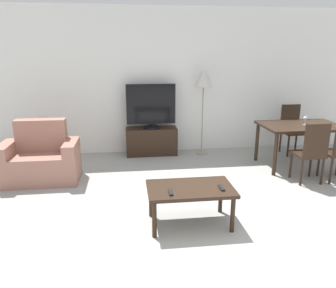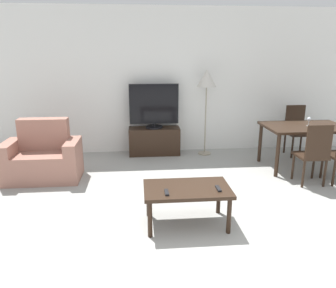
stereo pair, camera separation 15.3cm
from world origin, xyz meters
TOP-DOWN VIEW (x-y plane):
  - ground_plane at (0.00, 0.00)m, footprint 18.00×18.00m
  - wall_back at (0.00, 3.69)m, footprint 7.93×0.06m
  - armchair at (-2.15, 2.33)m, footprint 1.11×0.64m
  - tv_stand at (-0.40, 3.44)m, footprint 0.96×0.37m
  - tv at (-0.40, 3.44)m, footprint 0.91×0.32m
  - coffee_table at (-0.17, 0.76)m, footprint 0.96×0.58m
  - dining_table at (2.05, 2.46)m, footprint 1.32×0.87m
  - dining_chair_near at (1.82, 1.72)m, footprint 0.40×0.40m
  - dining_chair_far at (2.28, 3.21)m, footprint 0.40×0.40m
  - floor_lamp at (0.56, 3.36)m, footprint 0.35×0.35m
  - remote_primary at (-0.41, 0.62)m, footprint 0.04×0.15m
  - remote_secondary at (0.17, 0.67)m, footprint 0.04×0.15m
  - wine_glass_center at (2.09, 2.44)m, footprint 0.07×0.07m

SIDE VIEW (x-z plane):
  - ground_plane at x=0.00m, z-range 0.00..0.00m
  - tv_stand at x=-0.40m, z-range 0.00..0.52m
  - armchair at x=-2.15m, z-range -0.13..0.78m
  - coffee_table at x=-0.17m, z-range 0.17..0.62m
  - remote_primary at x=-0.41m, z-range 0.45..0.47m
  - remote_secondary at x=0.17m, z-range 0.45..0.47m
  - dining_chair_near at x=1.82m, z-range 0.05..0.97m
  - dining_chair_far at x=2.28m, z-range 0.05..0.97m
  - dining_table at x=2.05m, z-range 0.28..1.00m
  - wine_glass_center at x=2.09m, z-range 0.75..0.90m
  - tv at x=-0.40m, z-range 0.52..1.34m
  - wall_back at x=0.00m, z-range 0.00..2.70m
  - floor_lamp at x=0.56m, z-range 0.58..2.18m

